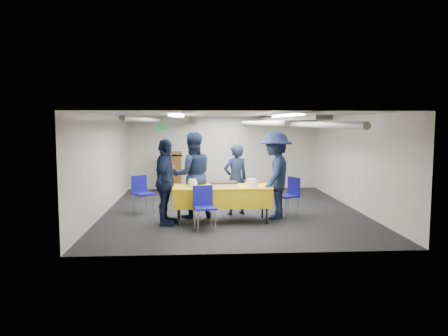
# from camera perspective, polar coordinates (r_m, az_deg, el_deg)

# --- Properties ---
(ground) EXTENTS (7.00, 7.00, 0.00)m
(ground) POSITION_cam_1_polar(r_m,az_deg,el_deg) (10.60, 1.06, -5.54)
(ground) COLOR black
(ground) RESTS_ON ground
(room_shell) EXTENTS (6.00, 7.00, 2.30)m
(room_shell) POSITION_cam_1_polar(r_m,az_deg,el_deg) (10.80, 1.40, 4.37)
(room_shell) COLOR beige
(room_shell) RESTS_ON ground
(serving_table) EXTENTS (2.07, 0.83, 0.77)m
(serving_table) POSITION_cam_1_polar(r_m,az_deg,el_deg) (9.28, -0.28, -3.67)
(serving_table) COLOR black
(serving_table) RESTS_ON ground
(sheet_cake) EXTENTS (0.57, 0.45, 0.10)m
(sheet_cake) POSITION_cam_1_polar(r_m,az_deg,el_deg) (9.23, -0.00, -2.10)
(sheet_cake) COLOR white
(sheet_cake) RESTS_ON serving_table
(plate_stack_left) EXTENTS (0.20, 0.20, 0.16)m
(plate_stack_left) POSITION_cam_1_polar(r_m,az_deg,el_deg) (9.18, -4.14, -2.01)
(plate_stack_left) COLOR white
(plate_stack_left) RESTS_ON serving_table
(plate_stack_right) EXTENTS (0.23, 0.23, 0.16)m
(plate_stack_right) POSITION_cam_1_polar(r_m,az_deg,el_deg) (9.25, 3.66, -1.94)
(plate_stack_right) COLOR white
(plate_stack_right) RESTS_ON serving_table
(podium) EXTENTS (0.62, 0.53, 1.25)m
(podium) POSITION_cam_1_polar(r_m,az_deg,el_deg) (13.50, -6.76, -0.44)
(podium) COLOR brown
(podium) RESTS_ON ground
(chair_near) EXTENTS (0.49, 0.49, 0.87)m
(chair_near) POSITION_cam_1_polar(r_m,az_deg,el_deg) (8.64, -2.64, -4.59)
(chair_near) COLOR gray
(chair_near) RESTS_ON ground
(chair_right) EXTENTS (0.57, 0.57, 0.87)m
(chair_right) POSITION_cam_1_polar(r_m,az_deg,el_deg) (10.07, 8.63, -3.14)
(chair_right) COLOR gray
(chair_right) RESTS_ON ground
(chair_left) EXTENTS (0.59, 0.59, 0.87)m
(chair_left) POSITION_cam_1_polar(r_m,az_deg,el_deg) (10.44, -10.72, -2.85)
(chair_left) COLOR gray
(chair_left) RESTS_ON ground
(sailor_a) EXTENTS (0.70, 0.58, 1.63)m
(sailor_a) POSITION_cam_1_polar(r_m,az_deg,el_deg) (9.99, 1.53, -1.50)
(sailor_a) COLOR black
(sailor_a) RESTS_ON ground
(sailor_b) EXTENTS (1.05, 0.89, 1.90)m
(sailor_b) POSITION_cam_1_polar(r_m,az_deg,el_deg) (9.70, -4.16, -0.94)
(sailor_b) COLOR black
(sailor_b) RESTS_ON ground
(sailor_c) EXTENTS (0.61, 1.10, 1.78)m
(sailor_c) POSITION_cam_1_polar(r_m,az_deg,el_deg) (9.07, -7.68, -1.83)
(sailor_c) COLOR black
(sailor_c) RESTS_ON ground
(sailor_d) EXTENTS (1.15, 1.42, 1.92)m
(sailor_d) POSITION_cam_1_polar(r_m,az_deg,el_deg) (9.65, 6.71, -0.94)
(sailor_d) COLOR black
(sailor_d) RESTS_ON ground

